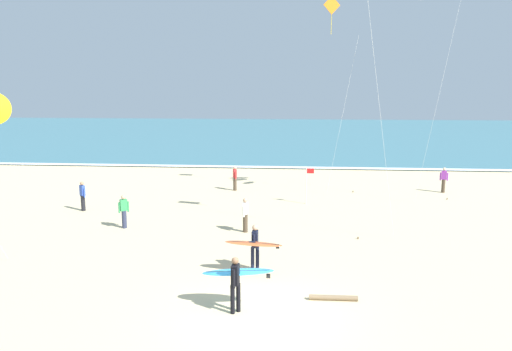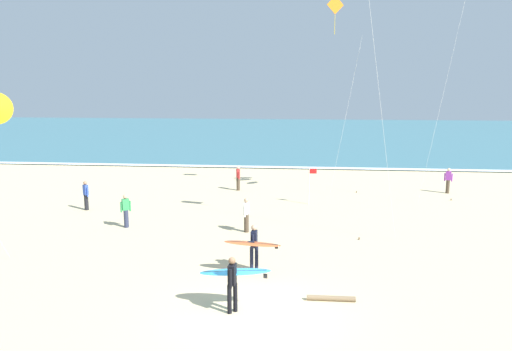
# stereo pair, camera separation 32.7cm
# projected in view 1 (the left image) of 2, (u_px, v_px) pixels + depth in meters

# --- Properties ---
(ground_plane) EXTENTS (160.00, 160.00, 0.00)m
(ground_plane) POSITION_uv_depth(u_px,v_px,m) (256.00, 313.00, 14.41)
(ground_plane) COLOR beige
(ocean_water) EXTENTS (160.00, 60.00, 0.08)m
(ocean_water) POSITION_uv_depth(u_px,v_px,m) (289.00, 133.00, 68.99)
(ocean_water) COLOR teal
(ocean_water) RESTS_ON ground
(shoreline_foam) EXTENTS (160.00, 0.94, 0.01)m
(shoreline_foam) POSITION_uv_depth(u_px,v_px,m) (283.00, 167.00, 39.86)
(shoreline_foam) COLOR white
(shoreline_foam) RESTS_ON ocean_water
(surfer_lead) EXTENTS (2.07, 0.94, 1.71)m
(surfer_lead) POSITION_uv_depth(u_px,v_px,m) (254.00, 244.00, 17.40)
(surfer_lead) COLOR black
(surfer_lead) RESTS_ON ground
(surfer_trailing) EXTENTS (2.23, 1.01, 1.71)m
(surfer_trailing) POSITION_uv_depth(u_px,v_px,m) (237.00, 276.00, 14.40)
(surfer_trailing) COLOR black
(surfer_trailing) RESTS_ON ground
(kite_diamond_amber_far) EXTENTS (2.20, 0.93, 11.73)m
(kite_diamond_amber_far) POSITION_uv_depth(u_px,v_px,m) (333.00, 16.00, 28.38)
(kite_diamond_amber_far) COLOR orange
(kite_diamond_amber_far) RESTS_ON ground
(bystander_green_top) EXTENTS (0.43, 0.33, 1.59)m
(bystander_green_top) POSITION_uv_depth(u_px,v_px,m) (124.00, 211.00, 22.88)
(bystander_green_top) COLOR #2D334C
(bystander_green_top) RESTS_ON ground
(bystander_white_top) EXTENTS (0.25, 0.49, 1.59)m
(bystander_white_top) POSITION_uv_depth(u_px,v_px,m) (245.00, 215.00, 22.25)
(bystander_white_top) COLOR #4C3D2D
(bystander_white_top) RESTS_ON ground
(bystander_blue_top) EXTENTS (0.40, 0.35, 1.59)m
(bystander_blue_top) POSITION_uv_depth(u_px,v_px,m) (83.00, 196.00, 26.09)
(bystander_blue_top) COLOR black
(bystander_blue_top) RESTS_ON ground
(bystander_red_top) EXTENTS (0.29, 0.47, 1.59)m
(bystander_red_top) POSITION_uv_depth(u_px,v_px,m) (235.00, 178.00, 31.21)
(bystander_red_top) COLOR #4C3D2D
(bystander_red_top) RESTS_ON ground
(bystander_purple_top) EXTENTS (0.48, 0.26, 1.59)m
(bystander_purple_top) POSITION_uv_depth(u_px,v_px,m) (444.00, 180.00, 30.59)
(bystander_purple_top) COLOR #4C3D2D
(bystander_purple_top) RESTS_ON ground
(lifeguard_flag) EXTENTS (0.44, 0.05, 2.10)m
(lifeguard_flag) POSITION_uv_depth(u_px,v_px,m) (307.00, 182.00, 27.54)
(lifeguard_flag) COLOR silver
(lifeguard_flag) RESTS_ON ground
(driftwood_log) EXTENTS (1.51, 0.18, 0.16)m
(driftwood_log) POSITION_uv_depth(u_px,v_px,m) (333.00, 298.00, 15.22)
(driftwood_log) COLOR #846B4C
(driftwood_log) RESTS_ON ground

